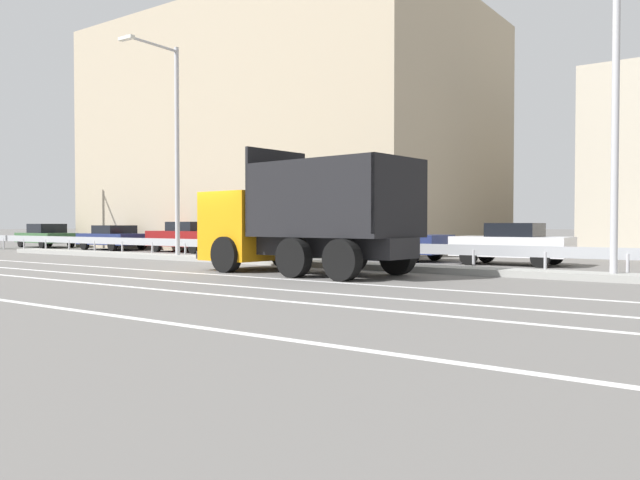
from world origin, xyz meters
The scene contains 18 objects.
ground_plane centered at (0.00, 0.00, 0.00)m, with size 320.00×320.00×0.00m, color #605E5B.
lane_strip_0 centered at (2.87, -1.55, 0.00)m, with size 59.55×0.16×0.01m, color silver.
lane_strip_1 centered at (2.87, -3.56, 0.00)m, with size 59.55×0.16×0.01m, color silver.
lane_strip_2 centered at (2.87, -5.06, 0.00)m, with size 59.55×0.16×0.01m, color silver.
lane_strip_3 centered at (2.87, -7.98, 0.00)m, with size 59.55×0.16×0.01m, color silver.
median_island centered at (0.00, 2.79, 0.09)m, with size 32.75×1.10×0.18m, color gray.
median_guardrail centered at (0.00, 4.03, 0.57)m, with size 59.55×0.09×0.78m.
dump_truck centered at (2.05, 0.32, 1.26)m, with size 6.83×3.20×3.58m.
median_road_sign centered at (-3.08, 2.79, 1.41)m, with size 0.83×0.16×2.59m.
street_lamp_1 centered at (-5.49, 2.66, 4.70)m, with size 0.71×2.63×8.34m.
street_lamp_2 centered at (10.38, 2.82, 5.86)m, with size 0.70×1.97×10.79m.
parked_car_0 centered at (-21.64, 6.88, 0.71)m, with size 4.51×2.17×1.42m.
parked_car_1 centered at (-15.32, 7.03, 0.69)m, with size 4.15×2.12×1.33m.
parked_car_2 centered at (-9.92, 7.56, 0.77)m, with size 4.68×2.19×1.52m.
parked_car_3 centered at (-3.32, 7.56, 0.73)m, with size 4.66×2.05×1.46m.
parked_car_4 centered at (1.76, 7.29, 0.76)m, with size 4.37×2.12×1.52m.
parked_car_5 centered at (6.39, 7.29, 0.73)m, with size 3.89×2.03×1.44m.
background_building_0 centered at (-9.82, 15.63, 6.52)m, with size 22.05×14.60×13.04m, color tan.
Camera 1 is at (13.46, -13.85, 1.40)m, focal length 35.00 mm.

